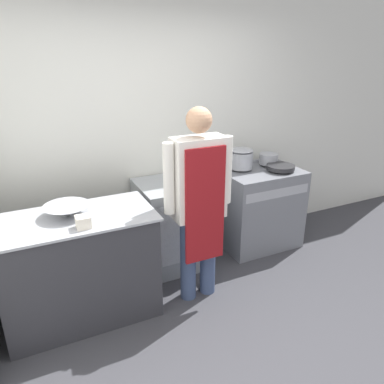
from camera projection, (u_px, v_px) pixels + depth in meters
ground_plane at (233, 351)px, 2.83m from camera, size 14.00×14.00×0.00m
wall_back at (150, 131)px, 3.78m from camera, size 8.00×0.05×2.70m
prep_counter at (80, 267)px, 3.07m from camera, size 1.25×0.66×0.91m
stove at (259, 207)px, 4.24m from camera, size 0.86×0.63×0.91m
fridge_unit at (173, 224)px, 3.84m from camera, size 0.67×0.63×0.89m
person_cook at (199, 197)px, 3.13m from camera, size 0.62×0.24×1.72m
mixing_bowl at (67, 210)px, 2.91m from camera, size 0.36×0.36×0.09m
plastic_tub at (83, 222)px, 2.72m from camera, size 0.10×0.10×0.09m
stock_pot at (241, 158)px, 4.04m from camera, size 0.25×0.25×0.22m
saute_pan at (281, 167)px, 4.03m from camera, size 0.30×0.30×0.04m
sauce_pot at (268, 159)px, 4.21m from camera, size 0.21×0.21×0.12m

